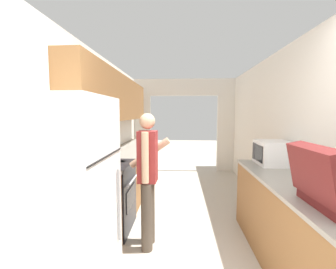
# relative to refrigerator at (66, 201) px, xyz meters

# --- Properties ---
(wall_left) EXTENTS (0.38, 7.46, 2.50)m
(wall_left) POSITION_rel_refrigerator_xyz_m (-0.29, 1.69, 0.66)
(wall_left) COLOR white
(wall_left) RESTS_ON ground_plane
(wall_right) EXTENTS (0.06, 7.46, 2.50)m
(wall_right) POSITION_rel_refrigerator_xyz_m (2.40, 1.24, 0.39)
(wall_right) COLOR white
(wall_right) RESTS_ON ground_plane
(wall_far_with_doorway) EXTENTS (3.12, 0.06, 2.50)m
(wall_far_with_doorway) POSITION_rel_refrigerator_xyz_m (1.01, 4.40, 0.60)
(wall_far_with_doorway) COLOR white
(wall_far_with_doorway) RESTS_ON ground_plane
(counter_left) EXTENTS (0.62, 3.66, 0.91)m
(counter_left) POSITION_rel_refrigerator_xyz_m (-0.05, 2.51, -0.41)
(counter_left) COLOR brown
(counter_left) RESTS_ON ground_plane
(counter_right) EXTENTS (0.62, 2.12, 0.91)m
(counter_right) POSITION_rel_refrigerator_xyz_m (2.07, 0.47, -0.40)
(counter_right) COLOR brown
(counter_right) RESTS_ON ground_plane
(refrigerator) EXTENTS (0.73, 0.81, 1.72)m
(refrigerator) POSITION_rel_refrigerator_xyz_m (0.00, 0.00, 0.00)
(refrigerator) COLOR white
(refrigerator) RESTS_ON ground_plane
(range_oven) EXTENTS (0.66, 0.72, 1.05)m
(range_oven) POSITION_rel_refrigerator_xyz_m (-0.04, 1.15, -0.40)
(range_oven) COLOR black
(range_oven) RESTS_ON ground_plane
(person) EXTENTS (0.51, 0.38, 1.58)m
(person) POSITION_rel_refrigerator_xyz_m (0.56, 0.79, -0.02)
(person) COLOR #4C4238
(person) RESTS_ON ground_plane
(suitcase) EXTENTS (0.46, 0.56, 0.46)m
(suitcase) POSITION_rel_refrigerator_xyz_m (2.01, -0.16, 0.21)
(suitcase) COLOR #5B1919
(suitcase) RESTS_ON counter_right
(microwave) EXTENTS (0.41, 0.45, 0.31)m
(microwave) POSITION_rel_refrigerator_xyz_m (2.15, 1.24, 0.20)
(microwave) COLOR white
(microwave) RESTS_ON counter_right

